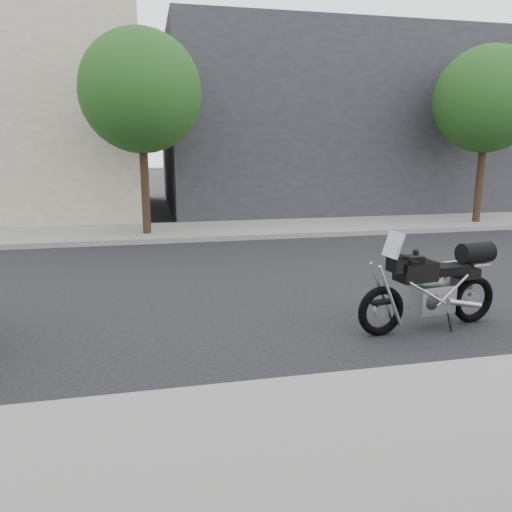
{
  "coord_description": "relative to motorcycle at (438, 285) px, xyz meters",
  "views": [
    {
      "loc": [
        1.99,
        8.89,
        2.62
      ],
      "look_at": [
        0.29,
        1.18,
        0.9
      ],
      "focal_mm": 35.0,
      "sensor_mm": 36.0,
      "label": 1
    }
  ],
  "objects": [
    {
      "name": "street_tree_mid",
      "position": [
        4.15,
        -8.56,
        3.49
      ],
      "size": [
        3.4,
        3.4,
        5.7
      ],
      "color": "#342417",
      "rests_on": "far_sidewalk"
    },
    {
      "name": "ground",
      "position": [
        2.15,
        -2.56,
        -0.64
      ],
      "size": [
        120.0,
        120.0,
        0.0
      ],
      "primitive_type": "plane",
      "color": "black",
      "rests_on": "ground"
    },
    {
      "name": "far_sidewalk",
      "position": [
        2.15,
        -9.06,
        -0.57
      ],
      "size": [
        44.0,
        3.0,
        0.15
      ],
      "primitive_type": "cube",
      "color": "gray",
      "rests_on": "ground"
    },
    {
      "name": "motorcycle",
      "position": [
        0.0,
        0.0,
        0.0
      ],
      "size": [
        2.36,
        0.95,
        1.49
      ],
      "rotation": [
        0.0,
        0.0,
        0.13
      ],
      "color": "black",
      "rests_on": "ground"
    },
    {
      "name": "far_building_dark",
      "position": [
        -4.85,
        -16.05,
        2.86
      ],
      "size": [
        16.0,
        11.0,
        7.0
      ],
      "color": "#2A292E",
      "rests_on": "ground"
    },
    {
      "name": "street_tree_left",
      "position": [
        -6.85,
        -8.56,
        3.49
      ],
      "size": [
        3.4,
        3.4,
        5.7
      ],
      "color": "#342417",
      "rests_on": "far_sidewalk"
    }
  ]
}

